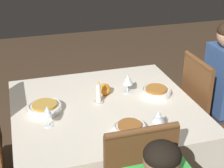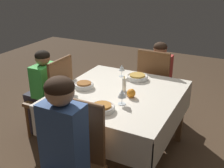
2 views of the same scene
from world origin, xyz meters
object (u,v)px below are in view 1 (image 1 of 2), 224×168
at_px(bowl_north, 130,128).
at_px(wine_glass_north, 158,117).
at_px(chair_west, 207,111).
at_px(wine_glass_east, 47,112).
at_px(candle_centerpiece, 98,94).
at_px(orange_fruit, 105,89).
at_px(bowl_east, 45,107).
at_px(dining_table, 104,117).
at_px(wine_glass_west, 128,80).
at_px(bowl_west, 156,91).

relative_size(bowl_north, wine_glass_north, 1.30).
relative_size(chair_west, wine_glass_east, 6.94).
relative_size(candle_centerpiece, orange_fruit, 2.05).
bearing_deg(bowl_east, dining_table, 175.03).
height_order(chair_west, bowl_north, chair_west).
xyz_separation_m(wine_glass_north, orange_fruit, (0.17, -0.56, -0.07)).
height_order(bowl_east, wine_glass_east, wine_glass_east).
relative_size(bowl_east, wine_glass_north, 1.50).
relative_size(wine_glass_west, wine_glass_east, 1.01).
relative_size(bowl_east, candle_centerpiece, 1.34).
bearing_deg(bowl_east, wine_glass_west, -170.51).
distance_m(dining_table, wine_glass_north, 0.50).
distance_m(bowl_east, bowl_north, 0.59).
xyz_separation_m(wine_glass_west, orange_fruit, (0.17, -0.02, -0.06)).
xyz_separation_m(bowl_east, wine_glass_east, (0.00, 0.19, 0.07)).
relative_size(chair_west, wine_glass_west, 6.89).
relative_size(chair_west, candle_centerpiece, 5.72).
height_order(bowl_west, bowl_north, same).
height_order(chair_west, wine_glass_east, chair_west).
xyz_separation_m(wine_glass_west, wine_glass_north, (0.00, 0.54, 0.01)).
bearing_deg(bowl_east, bowl_north, 139.14).
bearing_deg(candle_centerpiece, wine_glass_west, -159.43).
relative_size(bowl_east, bowl_north, 1.15).
relative_size(dining_table, wine_glass_north, 8.12).
xyz_separation_m(chair_west, wine_glass_north, (0.62, 0.45, 0.31)).
height_order(bowl_west, wine_glass_east, wine_glass_east).
height_order(bowl_west, bowl_east, same).
bearing_deg(bowl_east, candle_centerpiece, -178.26).
distance_m(wine_glass_west, orange_fruit, 0.18).
distance_m(bowl_east, wine_glass_east, 0.20).
xyz_separation_m(chair_west, bowl_north, (0.77, 0.40, 0.23)).
height_order(chair_west, wine_glass_west, chair_west).
relative_size(bowl_west, wine_glass_east, 1.54).
bearing_deg(bowl_west, bowl_north, 49.44).
height_order(wine_glass_north, candle_centerpiece, candle_centerpiece).
xyz_separation_m(chair_west, bowl_east, (1.22, 0.01, 0.23)).
relative_size(wine_glass_west, orange_fruit, 1.70).
height_order(bowl_east, bowl_north, same).
bearing_deg(chair_west, bowl_east, 90.32).
xyz_separation_m(wine_glass_east, orange_fruit, (-0.44, -0.30, -0.06)).
bearing_deg(dining_table, orange_fruit, -107.02).
bearing_deg(bowl_west, chair_west, -179.82).
bearing_deg(wine_glass_east, dining_table, -158.77).
relative_size(dining_table, chair_west, 1.27).
relative_size(chair_west, bowl_north, 4.92).
relative_size(bowl_west, bowl_north, 1.09).
bearing_deg(orange_fruit, bowl_north, 91.36).
bearing_deg(wine_glass_north, wine_glass_west, -90.15).
bearing_deg(wine_glass_east, chair_west, -171.04).
bearing_deg(candle_centerpiece, chair_west, 179.72).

